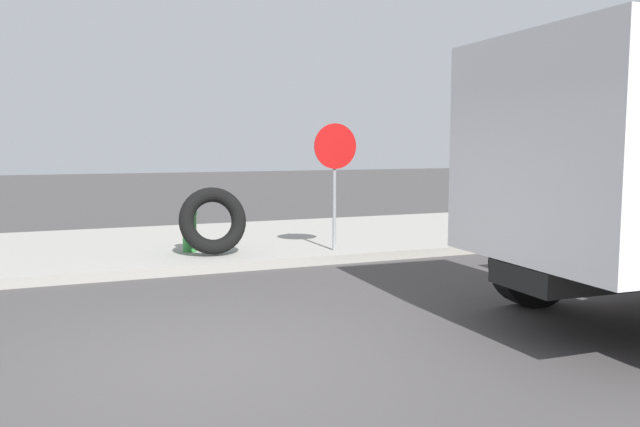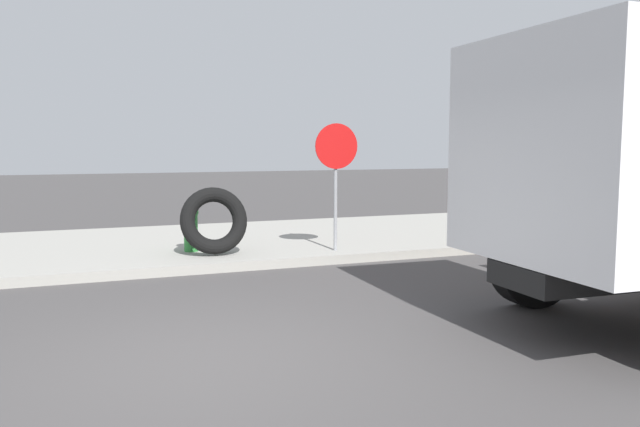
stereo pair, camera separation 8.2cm
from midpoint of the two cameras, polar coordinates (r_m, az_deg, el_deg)
name	(u,v)px [view 2 (the right image)]	position (r m, az deg, el deg)	size (l,w,h in m)	color
ground_plane	(208,364)	(5.97, -9.44, -13.01)	(80.00, 80.00, 0.00)	#423F3F
sidewalk_curb	(135,248)	(12.22, -15.86, -2.93)	(36.00, 5.00, 0.15)	#99968E
fire_hydrant	(191,226)	(11.07, -11.13, -1.12)	(0.27, 0.61, 0.80)	#2D8438
loose_tire	(214,221)	(10.62, -9.13, -0.63)	(1.10, 1.10, 0.24)	black
stop_sign	(336,163)	(10.86, 1.65, 4.50)	(0.76, 0.08, 2.15)	gray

